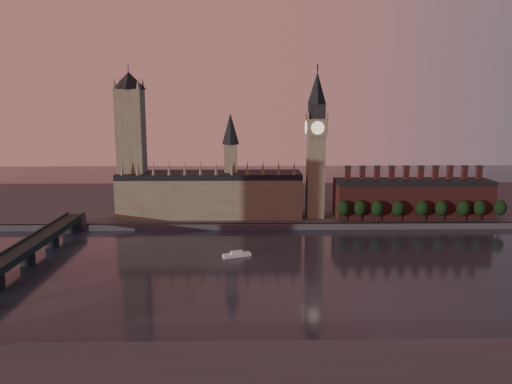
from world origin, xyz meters
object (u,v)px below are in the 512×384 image
big_ben (316,143)px  westminster_bridge (9,263)px  victoria_tower (131,140)px  river_boat (237,254)px

big_ben → westminster_bridge: (-165.00, -112.70, -49.39)m
victoria_tower → river_boat: (75.52, -86.02, -57.88)m
victoria_tower → river_boat: victoria_tower is taller
big_ben → river_boat: bearing=-123.9°
victoria_tower → big_ben: size_ratio=1.01×
victoria_tower → big_ben: victoria_tower is taller
westminster_bridge → river_boat: 115.14m
big_ben → river_boat: size_ratio=6.54×
westminster_bridge → river_boat: size_ratio=12.23×
big_ben → westminster_bridge: bearing=-145.7°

